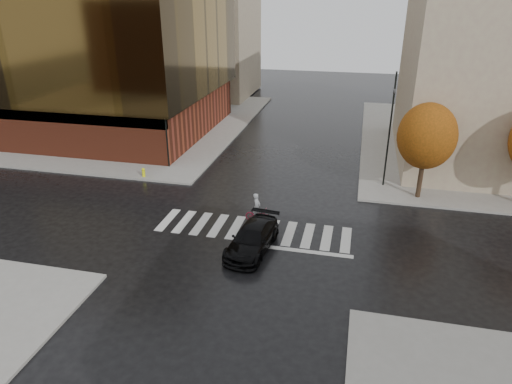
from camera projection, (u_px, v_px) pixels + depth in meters
The scene contains 12 objects.
ground at pixel (251, 233), 26.94m from camera, with size 120.00×120.00×0.00m, color black.
sidewalk_nw at pixel (110, 120), 49.96m from camera, with size 30.00×30.00×0.15m, color gray.
crosswalk at pixel (253, 229), 27.38m from camera, with size 12.00×3.00×0.01m, color silver.
office_glass at pixel (74, 45), 44.16m from camera, with size 27.00×19.00×16.00m.
building_nw_far at pixel (198, 15), 59.08m from camera, with size 14.00×12.00×20.00m, color gray.
tree_ne_a at pixel (427, 136), 29.65m from camera, with size 3.80×3.80×6.50m.
sedan at pixel (252, 239), 24.95m from camera, with size 1.99×4.90×1.42m, color black.
cyclist at pixel (258, 212), 28.11m from camera, with size 1.66×0.66×1.86m.
traffic_light_nw at pixel (165, 110), 34.89m from camera, with size 0.21×0.18×7.93m.
traffic_light_ne at pixel (391, 122), 31.37m from camera, with size 0.21×0.23×8.11m.
fire_hydrant at pixel (143, 172), 34.58m from camera, with size 0.25×0.25×0.70m.
manhole at pixel (265, 220), 28.54m from camera, with size 0.55×0.55×0.01m, color #4E321B.
Camera 1 is at (5.64, -22.95, 13.16)m, focal length 32.00 mm.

